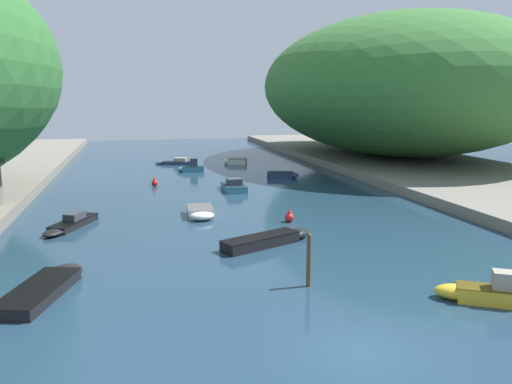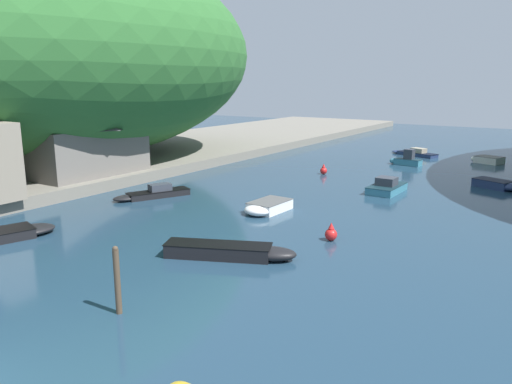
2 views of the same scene
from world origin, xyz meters
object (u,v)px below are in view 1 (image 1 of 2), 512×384
boat_near_quay (234,161)px  boat_yellow_tender (271,239)px  boat_open_rowboat (191,168)px  boat_cabin_cruiser (47,286)px  boat_far_right_bank (233,186)px  boat_mid_channel (284,175)px  boat_far_upstream (176,162)px  channel_buoy_far (289,217)px  boat_red_skiff (201,213)px  boat_navy_launch (493,293)px  channel_buoy_near (155,183)px  boat_white_cruiser (69,224)px

boat_near_quay → boat_yellow_tender: size_ratio=0.55×
boat_open_rowboat → boat_cabin_cruiser: size_ratio=0.50×
boat_far_right_bank → boat_mid_channel: (7.05, 5.76, -0.06)m
boat_far_upstream → boat_mid_channel: boat_far_upstream is taller
boat_far_right_bank → boat_cabin_cruiser: (-13.75, -23.88, -0.11)m
boat_open_rowboat → channel_buoy_far: 27.34m
boat_open_rowboat → boat_far_right_bank: bearing=-163.2°
boat_yellow_tender → channel_buoy_far: channel_buoy_far is taller
boat_far_right_bank → boat_near_quay: 19.59m
boat_open_rowboat → boat_far_right_bank: size_ratio=0.67×
boat_far_upstream → boat_yellow_tender: (2.55, -39.35, 0.05)m
boat_red_skiff → boat_cabin_cruiser: boat_red_skiff is taller
boat_navy_launch → channel_buoy_near: 36.41m
boat_white_cruiser → boat_far_right_bank: bearing=-115.2°
boat_yellow_tender → boat_near_quay: bearing=148.1°
boat_far_upstream → boat_cabin_cruiser: 45.30m
boat_yellow_tender → boat_white_cruiser: boat_white_cruiser is taller
boat_red_skiff → boat_navy_launch: bearing=120.9°
boat_far_upstream → boat_open_rowboat: bearing=-150.1°
boat_far_upstream → boat_white_cruiser: boat_white_cruiser is taller
boat_navy_launch → channel_buoy_near: (-13.25, 33.92, -0.10)m
boat_yellow_tender → channel_buoy_near: (-6.11, 22.81, 0.04)m
boat_open_rowboat → boat_mid_channel: (9.76, -7.36, -0.17)m
boat_yellow_tender → channel_buoy_near: 23.61m
boat_far_right_bank → boat_yellow_tender: bearing=-93.0°
boat_far_right_bank → boat_navy_launch: bearing=-78.0°
boat_red_skiff → channel_buoy_far: (6.13, -3.11, 0.05)m
boat_open_rowboat → boat_near_quay: bearing=-42.9°
boat_open_rowboat → boat_red_skiff: (-1.98, -23.91, -0.15)m
boat_red_skiff → channel_buoy_near: bearing=-76.6°
boat_far_upstream → channel_buoy_far: size_ratio=5.87×
boat_cabin_cruiser → channel_buoy_near: size_ratio=6.93×
boat_navy_launch → boat_far_upstream: bearing=41.5°
channel_buoy_far → boat_red_skiff: bearing=153.1°
boat_open_rowboat → boat_mid_channel: 12.23m
boat_far_upstream → boat_cabin_cruiser: bearing=-172.2°
boat_red_skiff → channel_buoy_far: bearing=155.6°
boat_mid_channel → boat_open_rowboat: bearing=-104.6°
boat_far_right_bank → boat_red_skiff: size_ratio=1.34×
boat_open_rowboat → boat_mid_channel: bearing=-121.9°
boat_red_skiff → channel_buoy_near: (-2.80, 14.59, 0.03)m
boat_navy_launch → boat_yellow_tender: size_ratio=0.74×
boat_far_upstream → boat_cabin_cruiser: boat_far_upstream is taller
boat_far_right_bank → boat_mid_channel: bearing=40.4°
boat_open_rowboat → boat_near_quay: (6.73, 6.05, -0.14)m
boat_mid_channel → boat_cabin_cruiser: bearing=-12.7°
boat_far_upstream → channel_buoy_far: channel_buoy_far is taller
boat_yellow_tender → channel_buoy_near: size_ratio=6.73×
boat_mid_channel → boat_white_cruiser: bearing=-27.7°
boat_yellow_tender → channel_buoy_near: channel_buoy_near is taller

